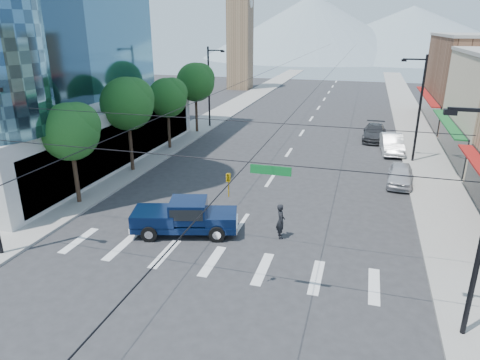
# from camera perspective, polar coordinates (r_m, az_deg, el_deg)

# --- Properties ---
(ground) EXTENTS (160.00, 160.00, 0.00)m
(ground) POSITION_cam_1_polar(r_m,az_deg,el_deg) (20.64, -4.62, -12.85)
(ground) COLOR #28282B
(ground) RESTS_ON ground
(sidewalk_left) EXTENTS (4.00, 120.00, 0.15)m
(sidewalk_left) POSITION_cam_1_polar(r_m,az_deg,el_deg) (60.12, -1.81, 9.26)
(sidewalk_left) COLOR gray
(sidewalk_left) RESTS_ON ground
(sidewalk_right) EXTENTS (4.00, 120.00, 0.15)m
(sidewalk_right) POSITION_cam_1_polar(r_m,az_deg,el_deg) (57.50, 21.78, 7.37)
(sidewalk_right) COLOR gray
(sidewalk_right) RESTS_ON ground
(clock_tower) EXTENTS (4.80, 4.80, 20.40)m
(clock_tower) POSITION_cam_1_polar(r_m,az_deg,el_deg) (81.44, 0.00, 19.52)
(clock_tower) COLOR #8C6B4C
(clock_tower) RESTS_ON ground
(mountain_left) EXTENTS (80.00, 80.00, 22.00)m
(mountain_left) POSITION_cam_1_polar(r_m,az_deg,el_deg) (167.52, 9.56, 19.57)
(mountain_left) COLOR gray
(mountain_left) RESTS_ON ground
(mountain_right) EXTENTS (90.00, 90.00, 18.00)m
(mountain_right) POSITION_cam_1_polar(r_m,az_deg,el_deg) (176.68, 21.86, 17.84)
(mountain_right) COLOR gray
(mountain_right) RESTS_ON ground
(tree_near) EXTENTS (3.65, 3.64, 6.71)m
(tree_near) POSITION_cam_1_polar(r_m,az_deg,el_deg) (28.96, -21.44, 6.25)
(tree_near) COLOR black
(tree_near) RESTS_ON ground
(tree_midnear) EXTENTS (4.09, 4.09, 7.52)m
(tree_midnear) POSITION_cam_1_polar(r_m,az_deg,el_deg) (34.53, -14.57, 10.01)
(tree_midnear) COLOR black
(tree_midnear) RESTS_ON ground
(tree_midfar) EXTENTS (3.65, 3.64, 6.71)m
(tree_midfar) POSITION_cam_1_polar(r_m,az_deg,el_deg) (40.71, -9.48, 10.93)
(tree_midfar) COLOR black
(tree_midfar) RESTS_ON ground
(tree_far) EXTENTS (4.09, 4.09, 7.52)m
(tree_far) POSITION_cam_1_polar(r_m,az_deg,el_deg) (46.98, -5.78, 13.00)
(tree_far) COLOR black
(tree_far) RESTS_ON ground
(signal_rig) EXTENTS (21.80, 0.20, 9.00)m
(signal_rig) POSITION_cam_1_polar(r_m,az_deg,el_deg) (17.62, -5.59, -1.84)
(signal_rig) COLOR black
(signal_rig) RESTS_ON ground
(lamp_pole_nw) EXTENTS (2.00, 0.25, 9.00)m
(lamp_pole_nw) POSITION_cam_1_polar(r_m,az_deg,el_deg) (49.60, -4.04, 12.65)
(lamp_pole_nw) COLOR black
(lamp_pole_nw) RESTS_ON ground
(lamp_pole_ne) EXTENTS (2.00, 0.25, 9.00)m
(lamp_pole_ne) POSITION_cam_1_polar(r_m,az_deg,el_deg) (38.88, 22.70, 9.19)
(lamp_pole_ne) COLOR black
(lamp_pole_ne) RESTS_ON ground
(pickup_truck) EXTENTS (6.26, 3.61, 2.01)m
(pickup_truck) POSITION_cam_1_polar(r_m,az_deg,el_deg) (24.32, -7.41, -4.81)
(pickup_truck) COLOR #061333
(pickup_truck) RESTS_ON ground
(pedestrian) EXTENTS (0.71, 0.85, 2.00)m
(pedestrian) POSITION_cam_1_polar(r_m,az_deg,el_deg) (23.77, 5.44, -5.46)
(pedestrian) COLOR black
(pedestrian) RESTS_ON ground
(parked_car_near) EXTENTS (2.10, 4.54, 1.51)m
(parked_car_near) POSITION_cam_1_polar(r_m,az_deg,el_deg) (33.76, 20.57, 0.65)
(parked_car_near) COLOR silver
(parked_car_near) RESTS_ON ground
(parked_car_mid) EXTENTS (2.20, 5.30, 1.70)m
(parked_car_mid) POSITION_cam_1_polar(r_m,az_deg,el_deg) (42.11, 19.59, 4.58)
(parked_car_mid) COLOR white
(parked_car_mid) RESTS_ON ground
(parked_car_far) EXTENTS (2.43, 5.55, 1.59)m
(parked_car_far) POSITION_cam_1_polar(r_m,az_deg,el_deg) (46.35, 17.48, 6.06)
(parked_car_far) COLOR #323234
(parked_car_far) RESTS_ON ground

